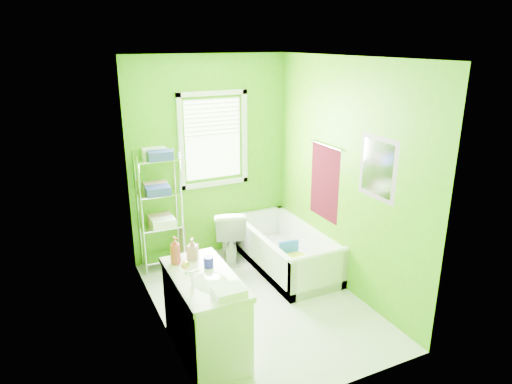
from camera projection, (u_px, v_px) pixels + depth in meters
name	position (u px, v px, depth m)	size (l,w,h in m)	color
ground	(259.00, 302.00, 5.03)	(2.90, 2.90, 0.00)	silver
room_envelope	(259.00, 167.00, 4.54)	(2.14, 2.94, 2.62)	#439407
window	(213.00, 135.00, 5.76)	(0.92, 0.05, 1.22)	white
door	(193.00, 284.00, 3.44)	(0.09, 0.80, 2.00)	white
right_wall_decor	(344.00, 177.00, 5.02)	(0.04, 1.48, 1.17)	#460813
bathtub	(285.00, 255.00, 5.78)	(0.76, 1.62, 0.52)	white
toilet	(229.00, 233.00, 5.95)	(0.40, 0.69, 0.71)	white
vanity	(205.00, 312.00, 4.12)	(0.53, 1.04, 1.05)	white
wire_shelf_unit	(160.00, 198.00, 5.54)	(0.53, 0.42, 1.53)	silver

